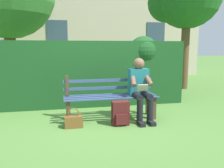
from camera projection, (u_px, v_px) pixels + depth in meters
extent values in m
plane|color=#517F38|center=(111.00, 119.00, 4.65)|extent=(60.00, 60.00, 0.00)
cube|color=#4C3828|center=(154.00, 108.00, 4.62)|extent=(0.07, 0.07, 0.45)
cube|color=#4C3828|center=(68.00, 113.00, 4.28)|extent=(0.07, 0.07, 0.45)
cube|color=#4C3828|center=(148.00, 104.00, 4.96)|extent=(0.07, 0.07, 0.45)
cube|color=#4C3828|center=(68.00, 108.00, 4.61)|extent=(0.07, 0.07, 0.45)
cube|color=#384C7A|center=(109.00, 94.00, 4.80)|extent=(1.82, 0.06, 0.02)
cube|color=#384C7A|center=(110.00, 96.00, 4.65)|extent=(1.82, 0.06, 0.02)
cube|color=#384C7A|center=(112.00, 97.00, 4.51)|extent=(1.82, 0.06, 0.02)
cube|color=#384C7A|center=(113.00, 99.00, 4.36)|extent=(1.82, 0.06, 0.02)
cube|color=#4C3828|center=(147.00, 83.00, 4.93)|extent=(0.06, 0.06, 0.40)
cube|color=#4C3828|center=(67.00, 85.00, 4.58)|extent=(0.06, 0.06, 0.40)
cube|color=#384C7A|center=(109.00, 88.00, 4.77)|extent=(1.82, 0.02, 0.06)
cube|color=#384C7A|center=(109.00, 80.00, 4.74)|extent=(1.82, 0.02, 0.06)
cube|color=#1E6672|center=(138.00, 82.00, 4.67)|extent=(0.38, 0.22, 0.52)
sphere|color=brown|center=(139.00, 64.00, 4.60)|extent=(0.22, 0.22, 0.22)
cylinder|color=black|center=(146.00, 95.00, 4.53)|extent=(0.13, 0.42, 0.13)
cylinder|color=black|center=(136.00, 96.00, 4.49)|extent=(0.13, 0.42, 0.13)
cylinder|color=black|center=(150.00, 111.00, 4.37)|extent=(0.12, 0.12, 0.47)
cylinder|color=black|center=(140.00, 112.00, 4.33)|extent=(0.12, 0.12, 0.47)
cube|color=black|center=(151.00, 123.00, 4.32)|extent=(0.10, 0.24, 0.07)
cube|color=black|center=(141.00, 123.00, 4.28)|extent=(0.10, 0.24, 0.07)
cylinder|color=brown|center=(148.00, 79.00, 4.56)|extent=(0.14, 0.32, 0.26)
cylinder|color=brown|center=(133.00, 80.00, 4.50)|extent=(0.14, 0.32, 0.26)
cube|color=beige|center=(142.00, 88.00, 4.44)|extent=(0.20, 0.07, 0.13)
cube|color=#19471E|center=(86.00, 73.00, 5.78)|extent=(4.74, 0.80, 1.55)
sphere|color=#19471E|center=(143.00, 51.00, 5.88)|extent=(0.72, 0.72, 0.72)
sphere|color=#19471E|center=(36.00, 54.00, 5.54)|extent=(0.64, 0.64, 0.64)
cylinder|color=brown|center=(185.00, 52.00, 7.91)|extent=(0.28, 0.28, 2.50)
sphere|color=#236023|center=(167.00, 3.00, 7.85)|extent=(1.31, 1.31, 1.31)
cube|color=#BCAD93|center=(103.00, 5.00, 11.93)|extent=(9.18, 2.92, 7.02)
cube|color=#334756|center=(156.00, 35.00, 11.22)|extent=(0.90, 0.04, 1.20)
cube|color=#334756|center=(57.00, 34.00, 10.27)|extent=(0.90, 0.04, 1.20)
cube|color=#4C1919|center=(120.00, 113.00, 4.28)|extent=(0.31, 0.17, 0.44)
cube|color=#4C1919|center=(122.00, 120.00, 4.19)|extent=(0.22, 0.04, 0.19)
cylinder|color=#4C1919|center=(124.00, 110.00, 4.40)|extent=(0.04, 0.04, 0.26)
cylinder|color=#4C1919|center=(114.00, 111.00, 4.36)|extent=(0.04, 0.04, 0.26)
cube|color=brown|center=(74.00, 122.00, 4.16)|extent=(0.32, 0.15, 0.21)
torus|color=brown|center=(73.00, 113.00, 4.13)|extent=(0.20, 0.02, 0.20)
cylinder|color=brown|center=(11.00, 54.00, 7.81)|extent=(0.36, 0.36, 2.36)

